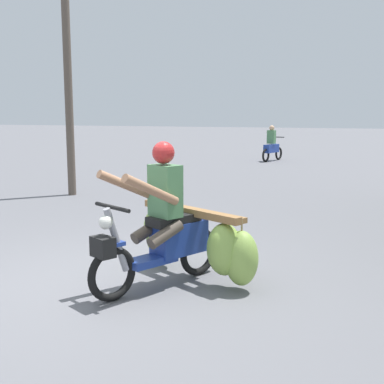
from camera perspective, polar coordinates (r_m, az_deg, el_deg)
ground_plane at (r=5.73m, az=-10.62°, el=-10.24°), size 120.00×120.00×0.00m
motorbike_main_loaded at (r=5.55m, az=-1.13°, el=-4.94°), size 1.75×1.85×1.58m
motorbike_distant_ahead_left at (r=19.85m, az=9.10°, el=5.14°), size 0.63×1.59×1.40m
utility_pole at (r=11.83m, az=-14.14°, el=16.10°), size 0.18×0.18×6.77m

